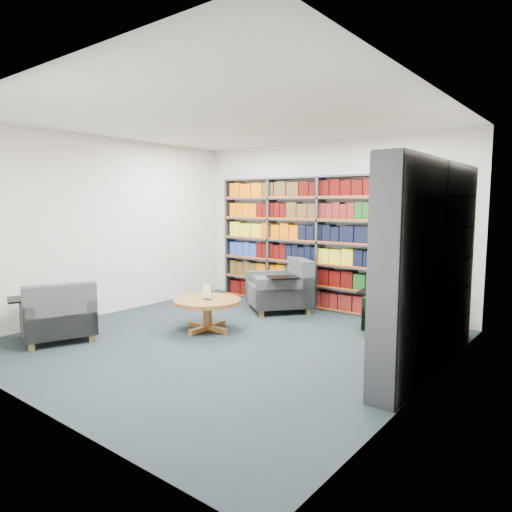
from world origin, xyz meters
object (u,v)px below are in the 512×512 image
Objects in this scene: chair_teal_left at (284,289)px; chair_green_right at (402,311)px; chair_teal_front at (58,317)px; coffee_table at (207,305)px.

chair_teal_left is 2.05m from chair_green_right.
chair_teal_front reaches higher than chair_green_right.
coffee_table is at bearing -94.84° from chair_teal_left.
coffee_table is at bearing 52.42° from chair_teal_front.
chair_teal_left reaches higher than chair_teal_front.
coffee_table is at bearing -144.58° from chair_green_right.
chair_green_right is 2.68m from coffee_table.
chair_teal_front is (-1.32, -3.21, -0.03)m from chair_teal_left.
chair_teal_front reaches higher than coffee_table.
chair_green_right is 4.57m from chair_teal_front.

